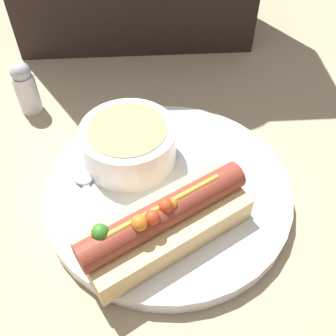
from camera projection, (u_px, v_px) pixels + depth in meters
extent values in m
plane|color=tan|center=(168.00, 196.00, 0.47)|extent=(4.00, 4.00, 0.00)
cylinder|color=white|center=(168.00, 191.00, 0.46)|extent=(0.28, 0.28, 0.02)
cube|color=#E5C17F|center=(165.00, 227.00, 0.39)|extent=(0.19, 0.14, 0.03)
cylinder|color=brown|center=(164.00, 213.00, 0.38)|extent=(0.17, 0.12, 0.03)
sphere|color=#C63F1E|center=(152.00, 217.00, 0.36)|extent=(0.01, 0.01, 0.01)
sphere|color=#C63F1E|center=(166.00, 206.00, 0.37)|extent=(0.01, 0.01, 0.01)
sphere|color=orange|center=(139.00, 223.00, 0.35)|extent=(0.02, 0.02, 0.02)
sphere|color=orange|center=(175.00, 204.00, 0.37)|extent=(0.01, 0.01, 0.01)
sphere|color=#387A28|center=(100.00, 232.00, 0.35)|extent=(0.02, 0.02, 0.02)
cylinder|color=gold|center=(164.00, 205.00, 0.37)|extent=(0.11, 0.07, 0.01)
cylinder|color=white|center=(129.00, 144.00, 0.46)|extent=(0.11, 0.11, 0.05)
cylinder|color=#8C8E60|center=(128.00, 133.00, 0.45)|extent=(0.09, 0.09, 0.01)
cube|color=#B7B7BC|center=(95.00, 226.00, 0.41)|extent=(0.03, 0.11, 0.00)
ellipsoid|color=#B7B7BC|center=(83.00, 174.00, 0.46)|extent=(0.03, 0.04, 0.01)
cylinder|color=silver|center=(27.00, 93.00, 0.55)|extent=(0.03, 0.03, 0.06)
sphere|color=silver|center=(20.00, 72.00, 0.52)|extent=(0.03, 0.03, 0.03)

